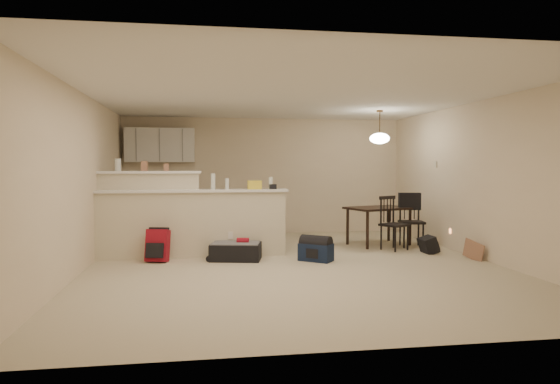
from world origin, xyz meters
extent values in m
plane|color=#C0B394|center=(0.00, 0.00, 0.00)|extent=(7.00, 7.00, 0.00)
plane|color=white|center=(0.00, 0.00, 2.50)|extent=(7.00, 7.00, 0.00)
cube|color=beige|center=(0.00, 3.50, 1.25)|extent=(6.00, 0.02, 2.50)
cube|color=beige|center=(0.00, -3.50, 1.25)|extent=(6.00, 0.02, 2.50)
cube|color=beige|center=(-3.00, 0.00, 1.25)|extent=(0.02, 7.00, 2.50)
cube|color=beige|center=(3.00, 0.00, 1.25)|extent=(0.02, 7.00, 2.50)
cube|color=beige|center=(-1.50, 0.90, 0.53)|extent=(3.00, 0.28, 1.05)
cube|color=white|center=(-1.50, 0.90, 1.07)|extent=(3.08, 0.38, 0.04)
cube|color=beige|center=(-2.20, 1.12, 0.68)|extent=(1.60, 0.24, 1.35)
cube|color=white|center=(-2.20, 1.12, 1.37)|extent=(1.68, 0.34, 0.04)
cube|color=white|center=(-2.20, 3.32, 1.90)|extent=(1.40, 0.34, 0.70)
cube|color=white|center=(-2.00, 3.19, 0.45)|extent=(1.80, 0.60, 0.90)
cube|color=beige|center=(2.98, 1.55, 1.50)|extent=(0.02, 0.12, 0.12)
cylinder|color=silver|center=(-2.69, 1.12, 1.49)|extent=(0.10, 0.10, 0.20)
cube|color=#9D6D51|center=(-2.28, 1.12, 1.47)|extent=(0.10, 0.07, 0.16)
cube|color=#9D6D51|center=(-1.93, 1.12, 1.45)|extent=(0.08, 0.06, 0.12)
cylinder|color=silver|center=(-1.17, 0.90, 1.22)|extent=(0.07, 0.07, 0.26)
cylinder|color=silver|center=(-0.94, 0.90, 1.18)|extent=(0.06, 0.06, 0.18)
cube|color=#9D6D51|center=(-0.49, 0.90, 1.16)|extent=(0.22, 0.18, 0.14)
cube|color=#9D6D51|center=(-0.19, 0.90, 1.13)|extent=(0.12, 0.10, 0.08)
cylinder|color=silver|center=(-0.23, 0.90, 1.19)|extent=(0.06, 0.06, 0.20)
cube|color=black|center=(1.90, 1.59, 0.69)|extent=(1.31, 1.07, 0.04)
cylinder|color=black|center=(1.53, 1.15, 0.33)|extent=(0.05, 0.05, 0.67)
cylinder|color=black|center=(2.46, 1.46, 0.33)|extent=(0.05, 0.05, 0.67)
cylinder|color=black|center=(1.34, 1.72, 0.33)|extent=(0.05, 0.05, 0.67)
cylinder|color=black|center=(2.27, 2.03, 0.33)|extent=(0.05, 0.05, 0.67)
cylinder|color=brown|center=(1.90, 1.59, 2.25)|extent=(0.02, 0.02, 0.50)
cylinder|color=brown|center=(1.90, 1.59, 2.48)|extent=(0.12, 0.12, 0.03)
ellipsoid|color=white|center=(1.90, 1.59, 1.98)|extent=(0.36, 0.36, 0.20)
cube|color=black|center=(-0.83, 0.50, 0.13)|extent=(0.86, 0.65, 0.26)
cube|color=maroon|center=(-2.03, 0.54, 0.25)|extent=(0.37, 0.28, 0.49)
cube|color=#111D37|center=(0.39, 0.22, 0.14)|extent=(0.56, 0.52, 0.27)
cube|color=black|center=(2.42, 0.61, 0.14)|extent=(0.22, 0.31, 0.27)
cube|color=#9D6D51|center=(2.85, -0.07, 0.15)|extent=(0.13, 0.37, 0.29)
camera|label=1|loc=(-1.34, -7.26, 1.47)|focal=32.00mm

